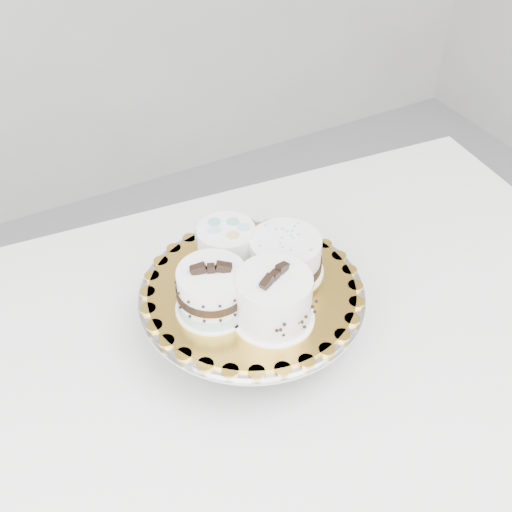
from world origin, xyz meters
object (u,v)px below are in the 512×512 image
cake_stand (252,304)px  cake_dots (227,245)px  cake_swirl (274,300)px  cake_banded (212,292)px  table (280,372)px  cake_board (252,289)px  cake_ribbon (286,256)px

cake_stand → cake_dots: cake_dots is taller
cake_stand → cake_swirl: 0.10m
cake_banded → cake_dots: bearing=74.3°
table → cake_banded: 0.23m
cake_stand → cake_banded: 0.10m
cake_swirl → table: bearing=15.6°
cake_board → cake_ribbon: bearing=8.7°
cake_banded → cake_ribbon: (0.13, 0.02, -0.00)m
cake_swirl → cake_dots: cake_swirl is taller
cake_swirl → cake_banded: (-0.07, 0.06, -0.00)m
cake_stand → cake_ribbon: 0.09m
table → cake_ribbon: 0.21m
cake_dots → cake_ribbon: 0.09m
cake_banded → cake_dots: 0.10m
cake_stand → cake_swirl: (-0.00, -0.07, 0.07)m
cake_board → cake_ribbon: (0.06, 0.01, 0.03)m
cake_dots → table: bearing=-92.4°
cake_stand → cake_dots: 0.10m
cake_board → cake_dots: bearing=94.9°
cake_stand → cake_board: cake_board is taller
cake_stand → cake_dots: bearing=94.9°
cake_swirl → cake_ribbon: 0.10m
cake_swirl → cake_ribbon: bearing=25.6°
cake_stand → cake_banded: bearing=-171.9°
cake_board → cake_banded: (-0.07, -0.01, 0.04)m
cake_banded → cake_dots: cake_banded is taller
table → cake_ribbon: size_ratio=9.67×
cake_board → cake_ribbon: 0.07m
cake_board → cake_swirl: (-0.00, -0.07, 0.04)m
table → cake_board: 0.18m
table → cake_board: size_ratio=4.14×
table → cake_swirl: cake_swirl is taller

